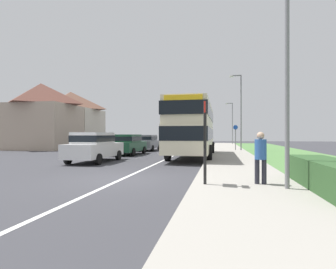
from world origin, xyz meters
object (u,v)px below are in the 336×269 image
Objects in this scene: pedestrian_at_stop at (261,155)px; street_lamp_far at (232,120)px; street_lamp_near at (283,21)px; parked_car_dark_green at (128,144)px; bus_stop_sign at (205,136)px; cycle_route_sign at (235,136)px; parked_car_grey at (147,142)px; street_lamp_mid at (240,107)px; double_decker_bus at (193,127)px; parked_car_white at (94,146)px.

street_lamp_far reaches higher than pedestrian_at_stop.
street_lamp_near is 36.89m from street_lamp_far.
bus_stop_sign is (6.73, -12.15, 0.65)m from parked_car_dark_green.
parked_car_dark_green is at bearing -143.48° from cycle_route_sign.
parked_car_grey is 0.60× the size of street_lamp_mid.
street_lamp_far is at bearing 88.78° from cycle_route_sign.
pedestrian_at_stop is 36.43m from street_lamp_far.
cycle_route_sign reaches higher than parked_car_dark_green.
parked_car_dark_green is at bearing 165.71° from double_decker_bus.
street_lamp_mid is (0.17, 18.77, -0.47)m from street_lamp_near.
parked_car_dark_green is at bearing 125.27° from pedestrian_at_stop.
street_lamp_far reaches higher than double_decker_bus.
pedestrian_at_stop is 0.20× the size of street_lamp_near.
street_lamp_far reaches higher than parked_car_white.
street_lamp_far is (2.28, 36.64, 2.38)m from bus_stop_sign.
cycle_route_sign is (0.27, 18.21, 0.45)m from pedestrian_at_stop.
street_lamp_mid reaches higher than double_decker_bus.
bus_stop_sign is (6.74, -17.74, 0.67)m from parked_car_grey.
bus_stop_sign reaches higher than parked_car_white.
double_decker_bus is at bearing 107.92° from street_lamp_near.
street_lamp_mid reaches higher than pedestrian_at_stop.
street_lamp_far reaches higher than cycle_route_sign.
double_decker_bus is 2.38× the size of parked_car_grey.
street_lamp_near is 1.12× the size of street_lamp_mid.
street_lamp_mid is 1.09× the size of street_lamp_far.
parked_car_white is at bearing 143.16° from street_lamp_near.
bus_stop_sign is at bearing -82.47° from double_decker_bus.
bus_stop_sign reaches higher than pedestrian_at_stop.
parked_car_dark_green is 0.55× the size of street_lamp_near.
parked_car_white is 0.67× the size of street_lamp_far.
street_lamp_far is (0.66, 36.31, 2.95)m from pedestrian_at_stop.
street_lamp_far is at bearing 73.41° from parked_car_white.
street_lamp_mid is (9.04, 6.38, 3.33)m from parked_car_dark_green.
parked_car_grey is 19.31m from pedestrian_at_stop.
cycle_route_sign is (8.63, 12.14, 0.49)m from parked_car_white.
street_lamp_near is at bearing -54.39° from parked_car_dark_green.
bus_stop_sign is at bearing -95.85° from cycle_route_sign.
double_decker_bus is 10.96m from pedestrian_at_stop.
parked_car_grey is at bearing 110.80° from bus_stop_sign.
street_lamp_near reaches higher than parked_car_grey.
parked_car_white reaches higher than parked_car_grey.
street_lamp_near is 18.78m from street_lamp_mid.
parked_car_grey is 2.66× the size of pedestrian_at_stop.
street_lamp_mid reaches higher than street_lamp_far.
street_lamp_far reaches higher than parked_car_dark_green.
parked_car_grey is at bearing -115.51° from street_lamp_far.
street_lamp_near reaches higher than parked_car_white.
pedestrian_at_stop is (8.36, -17.40, 0.10)m from parked_car_grey.
parked_car_dark_green is at bearing 118.99° from bus_stop_sign.
parked_car_white is 10.32m from pedestrian_at_stop.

